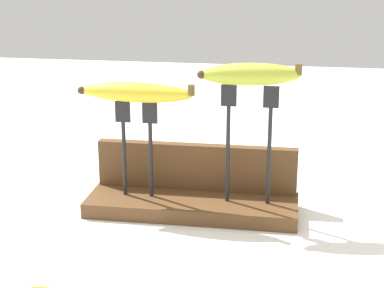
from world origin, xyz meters
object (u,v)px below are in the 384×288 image
fork_stand_right (249,135)px  fork_stand_left (137,141)px  banana_raised_left (135,93)px  banana_raised_right (250,75)px  fork_fallen_near (241,166)px

fork_stand_right → fork_stand_left: bearing=-180.0°
banana_raised_left → banana_raised_right: bearing=-0.0°
fork_stand_right → fork_fallen_near: fork_stand_right is taller
banana_raised_right → fork_fallen_near: size_ratio=1.15×
fork_stand_right → banana_raised_right: bearing=-171.1°
banana_raised_left → fork_fallen_near: size_ratio=1.36×
fork_stand_right → banana_raised_right: size_ratio=1.19×
fork_stand_right → banana_raised_right: banana_raised_right is taller
fork_stand_right → banana_raised_left: size_ratio=1.01×
fork_fallen_near → fork_stand_right: bearing=-82.9°
fork_stand_left → fork_stand_right: (0.19, 0.00, 0.02)m
fork_stand_left → banana_raised_right: (0.19, -0.00, 0.12)m
fork_stand_left → fork_stand_right: fork_stand_right is taller
fork_stand_left → banana_raised_left: (-0.00, 0.00, 0.08)m
banana_raised_right → fork_fallen_near: bearing=97.1°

